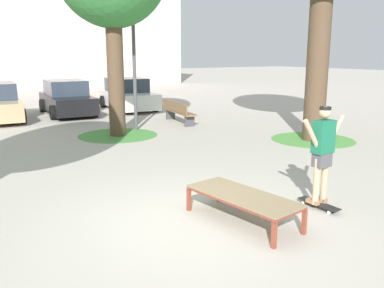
{
  "coord_description": "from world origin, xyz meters",
  "views": [
    {
      "loc": [
        -3.26,
        -5.19,
        2.64
      ],
      "look_at": [
        0.75,
        1.1,
        1.0
      ],
      "focal_mm": 38.57,
      "sensor_mm": 36.0,
      "label": 1
    }
  ],
  "objects": [
    {
      "name": "ground_plane",
      "position": [
        0.0,
        0.0,
        0.0
      ],
      "size": [
        120.0,
        120.0,
        0.0
      ],
      "primitive_type": "plane",
      "color": "#B2AA9E"
    },
    {
      "name": "skate_box",
      "position": [
        0.75,
        -0.4,
        0.41
      ],
      "size": [
        1.0,
        1.98,
        0.46
      ],
      "color": "brown",
      "rests_on": "ground"
    },
    {
      "name": "skateboard",
      "position": [
        2.25,
        -0.65,
        0.08
      ],
      "size": [
        0.21,
        0.8,
        0.09
      ],
      "color": "black",
      "rests_on": "ground"
    },
    {
      "name": "skater",
      "position": [
        2.25,
        -0.65,
        1.07
      ],
      "size": [
        1.0,
        0.28,
        1.69
      ],
      "color": "tan",
      "rests_on": "skateboard"
    },
    {
      "name": "grass_patch_near_right",
      "position": [
        6.72,
        3.42,
        0.0
      ],
      "size": [
        2.57,
        2.57,
        0.01
      ],
      "primitive_type": "cylinder",
      "color": "#519342",
      "rests_on": "ground"
    },
    {
      "name": "grass_patch_mid_back",
      "position": [
        1.86,
        7.39,
        0.0
      ],
      "size": [
        2.6,
        2.6,
        0.01
      ],
      "primitive_type": "cylinder",
      "color": "#47893D",
      "rests_on": "ground"
    },
    {
      "name": "car_black",
      "position": [
        1.85,
        13.1,
        0.69
      ],
      "size": [
        2.14,
        4.31,
        1.5
      ],
      "color": "black",
      "rests_on": "ground"
    },
    {
      "name": "car_white",
      "position": [
        4.77,
        13.16,
        0.69
      ],
      "size": [
        2.17,
        4.32,
        1.5
      ],
      "color": "silver",
      "rests_on": "ground"
    },
    {
      "name": "park_bench",
      "position": [
        4.82,
        8.48,
        0.45
      ],
      "size": [
        0.78,
        2.44,
        0.83
      ],
      "color": "brown",
      "rests_on": "ground"
    },
    {
      "name": "light_post",
      "position": [
        2.78,
        7.95,
        3.83
      ],
      "size": [
        0.36,
        0.36,
        5.83
      ],
      "color": "#4C4C51",
      "rests_on": "ground"
    }
  ]
}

